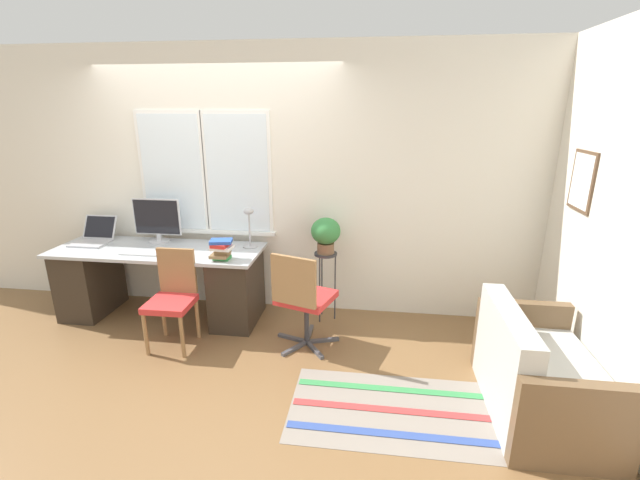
# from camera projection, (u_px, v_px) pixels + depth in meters

# --- Properties ---
(ground_plane) EXTENTS (14.00, 14.00, 0.00)m
(ground_plane) POSITION_uv_depth(u_px,v_px,m) (203.00, 336.00, 4.10)
(ground_plane) COLOR brown
(wall_back_with_window) EXTENTS (9.00, 0.12, 2.70)m
(wall_back_with_window) POSITION_uv_depth(u_px,v_px,m) (221.00, 182.00, 4.44)
(wall_back_with_window) COLOR white
(wall_back_with_window) RESTS_ON ground_plane
(wall_right_with_picture) EXTENTS (0.08, 9.00, 2.70)m
(wall_right_with_picture) POSITION_uv_depth(u_px,v_px,m) (594.00, 209.00, 3.27)
(wall_right_with_picture) COLOR white
(wall_right_with_picture) RESTS_ON ground_plane
(desk) EXTENTS (2.09, 0.71, 0.74)m
(desk) POSITION_uv_depth(u_px,v_px,m) (161.00, 280.00, 4.38)
(desk) COLOR #B2B7BC
(desk) RESTS_ON ground_plane
(laptop) EXTENTS (0.35, 0.39, 0.25)m
(laptop) POSITION_uv_depth(u_px,v_px,m) (94.00, 237.00, 4.47)
(laptop) COLOR #B7B7BC
(laptop) RESTS_ON desk
(monitor) EXTENTS (0.50, 0.21, 0.46)m
(monitor) POSITION_uv_depth(u_px,v_px,m) (157.00, 220.00, 4.42)
(monitor) COLOR silver
(monitor) RESTS_ON desk
(keyboard) EXTENTS (0.40, 0.13, 0.02)m
(keyboard) POSITION_uv_depth(u_px,v_px,m) (141.00, 253.00, 4.12)
(keyboard) COLOR silver
(keyboard) RESTS_ON desk
(mouse) EXTENTS (0.04, 0.06, 0.03)m
(mouse) POSITION_uv_depth(u_px,v_px,m) (171.00, 253.00, 4.10)
(mouse) COLOR slate
(mouse) RESTS_ON desk
(desk_lamp) EXTENTS (0.15, 0.15, 0.41)m
(desk_lamp) POSITION_uv_depth(u_px,v_px,m) (249.00, 222.00, 4.26)
(desk_lamp) COLOR #ADADB2
(desk_lamp) RESTS_ON desk
(book_stack) EXTENTS (0.22, 0.18, 0.19)m
(book_stack) POSITION_uv_depth(u_px,v_px,m) (221.00, 249.00, 3.95)
(book_stack) COLOR green
(book_stack) RESTS_ON desk
(desk_chair_wooden) EXTENTS (0.40, 0.41, 0.88)m
(desk_chair_wooden) POSITION_uv_depth(u_px,v_px,m) (173.00, 296.00, 3.86)
(desk_chair_wooden) COLOR olive
(desk_chair_wooden) RESTS_ON ground_plane
(office_chair_swivel) EXTENTS (0.59, 0.60, 0.93)m
(office_chair_swivel) POSITION_uv_depth(u_px,v_px,m) (303.00, 297.00, 3.76)
(office_chair_swivel) COLOR #47474C
(office_chair_swivel) RESTS_ON ground_plane
(couch_loveseat) EXTENTS (0.71, 1.15, 0.77)m
(couch_loveseat) POSITION_uv_depth(u_px,v_px,m) (537.00, 377.00, 3.02)
(couch_loveseat) COLOR beige
(couch_loveseat) RESTS_ON ground_plane
(plant_stand) EXTENTS (0.23, 0.23, 0.72)m
(plant_stand) POSITION_uv_depth(u_px,v_px,m) (326.00, 264.00, 4.26)
(plant_stand) COLOR #333338
(plant_stand) RESTS_ON ground_plane
(potted_plant) EXTENTS (0.29, 0.29, 0.36)m
(potted_plant) POSITION_uv_depth(u_px,v_px,m) (326.00, 233.00, 4.17)
(potted_plant) COLOR brown
(potted_plant) RESTS_ON plant_stand
(floor_rug_striped) EXTENTS (1.55, 0.84, 0.01)m
(floor_rug_striped) POSITION_uv_depth(u_px,v_px,m) (397.00, 411.00, 3.09)
(floor_rug_striped) COLOR gray
(floor_rug_striped) RESTS_ON ground_plane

